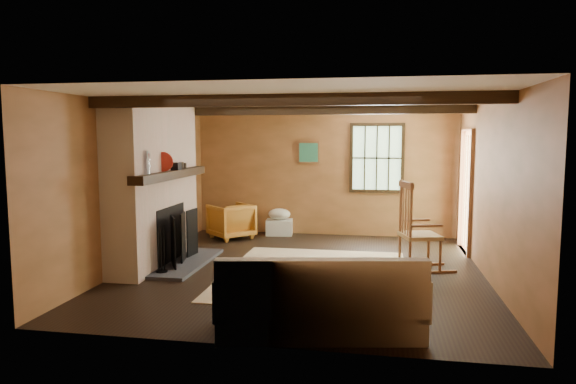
% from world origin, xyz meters
% --- Properties ---
extents(ground, '(5.50, 5.50, 0.00)m').
position_xyz_m(ground, '(0.00, 0.00, 0.00)').
color(ground, black).
rests_on(ground, ground).
extents(room_envelope, '(5.02, 5.52, 2.44)m').
position_xyz_m(room_envelope, '(0.22, 0.26, 1.63)').
color(room_envelope, '#A9663C').
rests_on(room_envelope, ground).
extents(fireplace, '(1.02, 2.30, 2.40)m').
position_xyz_m(fireplace, '(-2.23, -0.00, 1.10)').
color(fireplace, '#9F4E3D').
rests_on(fireplace, ground).
extents(rug, '(2.50, 3.00, 0.01)m').
position_xyz_m(rug, '(0.20, -0.20, 0.00)').
color(rug, tan).
rests_on(rug, ground).
extents(rocking_chair, '(1.03, 0.72, 1.29)m').
position_xyz_m(rocking_chair, '(1.60, 0.31, 0.54)').
color(rocking_chair, tan).
rests_on(rocking_chair, ground).
extents(sofa, '(2.11, 1.21, 0.80)m').
position_xyz_m(sofa, '(0.51, -2.29, 0.29)').
color(sofa, beige).
rests_on(sofa, ground).
extents(firewood_pile, '(0.64, 0.12, 0.23)m').
position_xyz_m(firewood_pile, '(-1.93, 2.60, 0.12)').
color(firewood_pile, '#503422').
rests_on(firewood_pile, ground).
extents(laundry_basket, '(0.54, 0.44, 0.30)m').
position_xyz_m(laundry_basket, '(-0.85, 2.53, 0.15)').
color(laundry_basket, silver).
rests_on(laundry_basket, ground).
extents(basket_pillow, '(0.46, 0.38, 0.22)m').
position_xyz_m(basket_pillow, '(-0.85, 2.53, 0.41)').
color(basket_pillow, beige).
rests_on(basket_pillow, laundry_basket).
extents(armchair, '(1.01, 1.01, 0.66)m').
position_xyz_m(armchair, '(-1.67, 2.04, 0.33)').
color(armchair, '#BF6026').
rests_on(armchair, ground).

